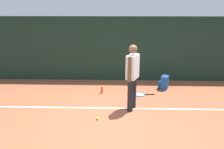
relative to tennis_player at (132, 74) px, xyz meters
The scene contains 8 objects.
ground_plane 1.24m from the tennis_player, 131.17° to the right, with size 12.00×12.00×0.00m, color #9E5638.
back_fence 2.48m from the tennis_player, 101.83° to the left, with size 10.00×0.10×2.25m, color #192D23.
court_line 1.09m from the tennis_player, behind, with size 9.00×0.05×0.00m, color white.
tennis_player is the anchor object (origin of this frame).
tennis_racket 1.41m from the tennis_player, 71.19° to the left, with size 0.62×0.34×0.03m.
backpack 2.04m from the tennis_player, 53.43° to the left, with size 0.36×0.36×0.44m.
tennis_ball_near_player 1.40m from the tennis_player, 144.54° to the right, with size 0.07×0.07×0.07m, color #CCE033.
water_bottle 1.65m from the tennis_player, 127.92° to the left, with size 0.07×0.07×0.21m, color #D84C26.
Camera 1 is at (0.16, -4.81, 2.61)m, focal length 36.10 mm.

